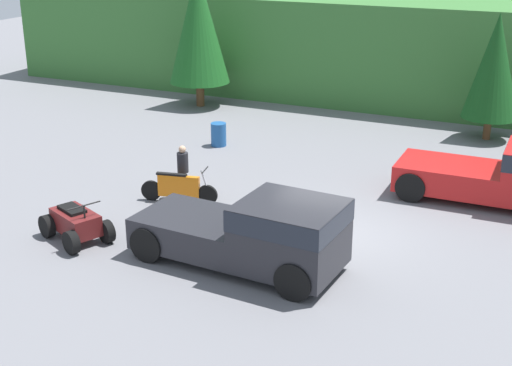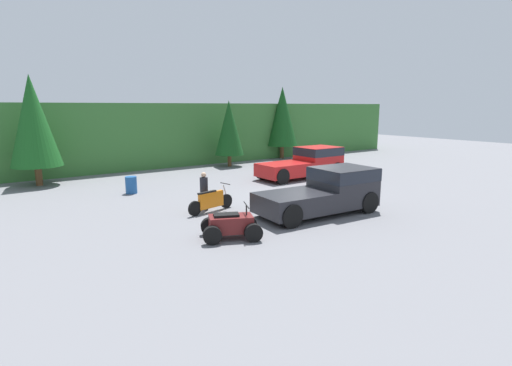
# 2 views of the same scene
# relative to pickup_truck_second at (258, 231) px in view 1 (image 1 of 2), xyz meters

# --- Properties ---
(ground_plane) EXTENTS (80.00, 80.00, 0.00)m
(ground_plane) POSITION_rel_pickup_truck_second_xyz_m (0.99, 2.52, -0.99)
(ground_plane) COLOR slate
(hillside_backdrop) EXTENTS (44.00, 6.00, 4.66)m
(hillside_backdrop) POSITION_rel_pickup_truck_second_xyz_m (0.99, 18.52, 1.34)
(hillside_backdrop) COLOR #387033
(hillside_backdrop) RESTS_ON ground_plane
(tree_left) EXTENTS (2.72, 2.72, 6.18)m
(tree_left) POSITION_rel_pickup_truck_second_xyz_m (-9.19, 13.65, 2.64)
(tree_left) COLOR brown
(tree_left) RESTS_ON ground_plane
(tree_mid_left) EXTENTS (2.14, 2.14, 4.87)m
(tree_mid_left) POSITION_rel_pickup_truck_second_xyz_m (3.51, 13.71, 1.87)
(tree_mid_left) COLOR brown
(tree_mid_left) RESTS_ON ground_plane
(pickup_truck_second) EXTENTS (5.37, 2.51, 1.87)m
(pickup_truck_second) POSITION_rel_pickup_truck_second_xyz_m (0.00, 0.00, 0.00)
(pickup_truck_second) COLOR #232328
(pickup_truck_second) RESTS_ON ground_plane
(dirt_bike) EXTENTS (2.37, 0.78, 1.13)m
(dirt_bike) POSITION_rel_pickup_truck_second_xyz_m (-3.98, 2.93, -0.52)
(dirt_bike) COLOR black
(dirt_bike) RESTS_ON ground_plane
(quad_atv) EXTENTS (2.32, 1.93, 1.16)m
(quad_atv) POSITION_rel_pickup_truck_second_xyz_m (-5.11, -0.52, -0.53)
(quad_atv) COLOR black
(quad_atv) RESTS_ON ground_plane
(rider_person) EXTENTS (0.46, 0.46, 1.66)m
(rider_person) POSITION_rel_pickup_truck_second_xyz_m (-4.08, 3.37, -0.09)
(rider_person) COLOR black
(rider_person) RESTS_ON ground_plane
(steel_barrel) EXTENTS (0.58, 0.58, 0.88)m
(steel_barrel) POSITION_rel_pickup_truck_second_xyz_m (-5.58, 8.56, -0.55)
(steel_barrel) COLOR #1E5193
(steel_barrel) RESTS_ON ground_plane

